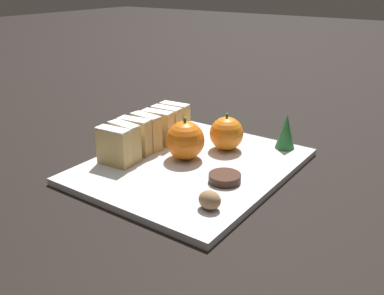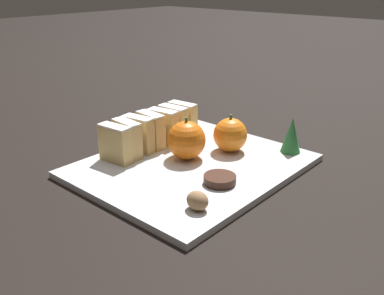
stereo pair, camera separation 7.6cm
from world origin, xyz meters
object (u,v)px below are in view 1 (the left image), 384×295
(orange_far, at_px, (226,133))
(walnut, at_px, (210,200))
(chocolate_cookie, at_px, (225,178))
(orange_near, at_px, (185,140))

(orange_far, xyz_separation_m, walnut, (0.10, -0.21, -0.02))
(orange_far, distance_m, chocolate_cookie, 0.14)
(orange_far, height_order, chocolate_cookie, orange_far)
(orange_far, bearing_deg, chocolate_cookie, -59.85)
(walnut, distance_m, chocolate_cookie, 0.09)
(chocolate_cookie, bearing_deg, walnut, -72.73)
(walnut, xyz_separation_m, chocolate_cookie, (-0.03, 0.09, -0.01))
(walnut, relative_size, chocolate_cookie, 0.65)
(orange_near, bearing_deg, walnut, -43.01)
(orange_near, height_order, chocolate_cookie, orange_near)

